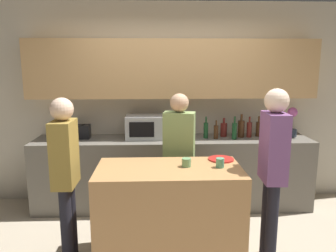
{
  "coord_description": "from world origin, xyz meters",
  "views": [
    {
      "loc": [
        -0.24,
        -2.77,
        1.9
      ],
      "look_at": [
        -0.11,
        0.41,
        1.29
      ],
      "focal_mm": 35.0,
      "sensor_mm": 36.0,
      "label": 1
    }
  ],
  "objects_px": {
    "microwave": "(146,127)",
    "bottle_1": "(216,132)",
    "bottle_0": "(206,130)",
    "plate_on_island": "(221,159)",
    "toaster": "(80,132)",
    "cup_0": "(186,162)",
    "potted_plant": "(292,122)",
    "cup_1": "(220,163)",
    "bottle_3": "(234,131)",
    "bottle_4": "(241,128)",
    "bottle_5": "(249,129)",
    "person_right": "(273,162)",
    "bottle_2": "(224,129)",
    "bottle_6": "(258,129)",
    "person_left": "(179,151)",
    "person_center": "(65,168)"
  },
  "relations": [
    {
      "from": "potted_plant",
      "to": "bottle_3",
      "type": "distance_m",
      "value": 0.82
    },
    {
      "from": "potted_plant",
      "to": "plate_on_island",
      "type": "xyz_separation_m",
      "value": [
        -1.16,
        -1.06,
        -0.18
      ]
    },
    {
      "from": "microwave",
      "to": "plate_on_island",
      "type": "relative_size",
      "value": 2.0
    },
    {
      "from": "potted_plant",
      "to": "person_center",
      "type": "relative_size",
      "value": 0.25
    },
    {
      "from": "cup_0",
      "to": "bottle_4",
      "type": "bearing_deg",
      "value": 55.91
    },
    {
      "from": "microwave",
      "to": "cup_1",
      "type": "height_order",
      "value": "microwave"
    },
    {
      "from": "person_left",
      "to": "person_right",
      "type": "xyz_separation_m",
      "value": [
        0.82,
        -0.67,
        0.07
      ]
    },
    {
      "from": "toaster",
      "to": "cup_0",
      "type": "distance_m",
      "value": 1.8
    },
    {
      "from": "cup_1",
      "to": "person_right",
      "type": "bearing_deg",
      "value": -5.47
    },
    {
      "from": "microwave",
      "to": "bottle_5",
      "type": "bearing_deg",
      "value": -0.66
    },
    {
      "from": "microwave",
      "to": "bottle_0",
      "type": "distance_m",
      "value": 0.79
    },
    {
      "from": "microwave",
      "to": "cup_1",
      "type": "relative_size",
      "value": 5.83
    },
    {
      "from": "bottle_3",
      "to": "microwave",
      "type": "bearing_deg",
      "value": 173.81
    },
    {
      "from": "bottle_4",
      "to": "bottle_5",
      "type": "height_order",
      "value": "bottle_4"
    },
    {
      "from": "toaster",
      "to": "plate_on_island",
      "type": "distance_m",
      "value": 1.96
    },
    {
      "from": "microwave",
      "to": "bottle_1",
      "type": "distance_m",
      "value": 0.92
    },
    {
      "from": "toaster",
      "to": "bottle_1",
      "type": "xyz_separation_m",
      "value": [
        1.78,
        -0.08,
        0.0
      ]
    },
    {
      "from": "plate_on_island",
      "to": "person_right",
      "type": "xyz_separation_m",
      "value": [
        0.43,
        -0.29,
        0.06
      ]
    },
    {
      "from": "bottle_3",
      "to": "cup_1",
      "type": "xyz_separation_m",
      "value": [
        -0.42,
        -1.18,
        -0.06
      ]
    },
    {
      "from": "toaster",
      "to": "bottle_3",
      "type": "height_order",
      "value": "bottle_3"
    },
    {
      "from": "bottle_2",
      "to": "person_right",
      "type": "relative_size",
      "value": 0.15
    },
    {
      "from": "microwave",
      "to": "bottle_4",
      "type": "distance_m",
      "value": 1.26
    },
    {
      "from": "microwave",
      "to": "bottle_5",
      "type": "distance_m",
      "value": 1.37
    },
    {
      "from": "person_left",
      "to": "toaster",
      "type": "bearing_deg",
      "value": -15.78
    },
    {
      "from": "bottle_3",
      "to": "bottle_1",
      "type": "bearing_deg",
      "value": 168.94
    },
    {
      "from": "microwave",
      "to": "bottle_1",
      "type": "relative_size",
      "value": 2.13
    },
    {
      "from": "bottle_2",
      "to": "plate_on_island",
      "type": "height_order",
      "value": "bottle_2"
    },
    {
      "from": "bottle_3",
      "to": "person_left",
      "type": "xyz_separation_m",
      "value": [
        -0.76,
        -0.56,
        -0.11
      ]
    },
    {
      "from": "bottle_0",
      "to": "bottle_2",
      "type": "relative_size",
      "value": 1.14
    },
    {
      "from": "bottle_1",
      "to": "cup_1",
      "type": "xyz_separation_m",
      "value": [
        -0.19,
        -1.22,
        -0.04
      ]
    },
    {
      "from": "bottle_4",
      "to": "cup_0",
      "type": "height_order",
      "value": "bottle_4"
    },
    {
      "from": "toaster",
      "to": "bottle_6",
      "type": "bearing_deg",
      "value": 0.84
    },
    {
      "from": "bottle_0",
      "to": "person_right",
      "type": "relative_size",
      "value": 0.17
    },
    {
      "from": "bottle_6",
      "to": "cup_0",
      "type": "height_order",
      "value": "bottle_6"
    },
    {
      "from": "person_right",
      "to": "toaster",
      "type": "bearing_deg",
      "value": 60.33
    },
    {
      "from": "bottle_2",
      "to": "cup_1",
      "type": "bearing_deg",
      "value": -103.2
    },
    {
      "from": "microwave",
      "to": "plate_on_island",
      "type": "height_order",
      "value": "microwave"
    },
    {
      "from": "toaster",
      "to": "bottle_2",
      "type": "bearing_deg",
      "value": 1.34
    },
    {
      "from": "potted_plant",
      "to": "bottle_0",
      "type": "height_order",
      "value": "potted_plant"
    },
    {
      "from": "bottle_6",
      "to": "person_left",
      "type": "height_order",
      "value": "person_left"
    },
    {
      "from": "cup_1",
      "to": "person_left",
      "type": "xyz_separation_m",
      "value": [
        -0.34,
        0.62,
        -0.05
      ]
    },
    {
      "from": "plate_on_island",
      "to": "cup_1",
      "type": "relative_size",
      "value": 2.91
    },
    {
      "from": "potted_plant",
      "to": "cup_0",
      "type": "relative_size",
      "value": 4.41
    },
    {
      "from": "bottle_2",
      "to": "bottle_3",
      "type": "bearing_deg",
      "value": -58.71
    },
    {
      "from": "potted_plant",
      "to": "cup_1",
      "type": "distance_m",
      "value": 1.79
    },
    {
      "from": "bottle_5",
      "to": "microwave",
      "type": "bearing_deg",
      "value": 179.34
    },
    {
      "from": "cup_1",
      "to": "bottle_4",
      "type": "bearing_deg",
      "value": 67.43
    },
    {
      "from": "microwave",
      "to": "cup_0",
      "type": "height_order",
      "value": "microwave"
    },
    {
      "from": "bottle_3",
      "to": "cup_1",
      "type": "distance_m",
      "value": 1.25
    },
    {
      "from": "bottle_1",
      "to": "bottle_2",
      "type": "height_order",
      "value": "bottle_2"
    }
  ]
}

